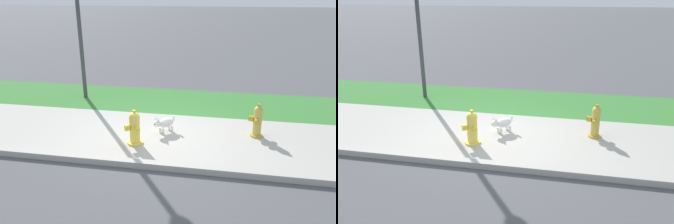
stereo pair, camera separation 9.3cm
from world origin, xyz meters
TOP-DOWN VIEW (x-y plane):
  - ground_plane at (0.00, 0.00)m, footprint 120.00×120.00m
  - sidewalk_pavement at (0.00, 0.00)m, footprint 18.00×2.57m
  - grass_verge at (0.00, 2.41)m, footprint 18.00×2.25m
  - street_curb at (0.00, -1.36)m, footprint 18.00×0.16m
  - fire_hydrant_by_grass_verge at (-0.38, -0.47)m, footprint 0.37×0.37m
  - fire_hydrant_across_street at (2.09, 0.35)m, footprint 0.33×0.37m
  - small_white_dog at (0.11, 0.18)m, footprint 0.44×0.45m

SIDE VIEW (x-z plane):
  - ground_plane at x=0.00m, z-range 0.00..0.00m
  - grass_verge at x=0.00m, z-range 0.00..0.01m
  - sidewalk_pavement at x=0.00m, z-range 0.00..0.01m
  - street_curb at x=0.00m, z-range 0.00..0.12m
  - small_white_dog at x=0.11m, z-range 0.03..0.44m
  - fire_hydrant_by_grass_verge at x=-0.38m, z-range -0.02..0.72m
  - fire_hydrant_across_street at x=2.09m, z-range -0.01..0.72m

